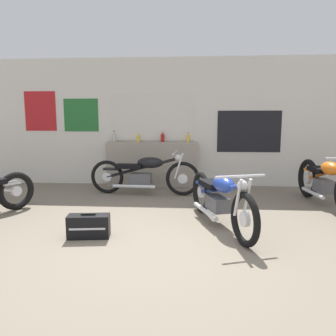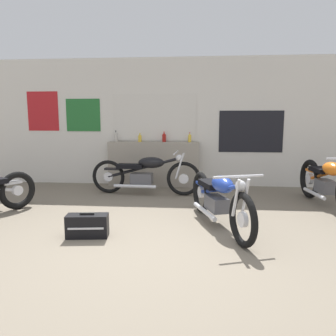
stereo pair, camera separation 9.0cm
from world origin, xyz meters
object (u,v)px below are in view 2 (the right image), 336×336
Objects in this scene: bottle_right_center at (190,138)px; motorcycle_orange at (327,182)px; bottle_left_center at (140,138)px; motorcycle_blue at (218,198)px; bottle_leftmost at (116,137)px; hard_case_black at (87,226)px; motorcycle_black at (145,173)px; bottle_center at (164,137)px.

bottle_right_center reaches higher than motorcycle_orange.
motorcycle_orange is at bearing -23.29° from bottle_left_center.
bottle_left_center is 0.09× the size of motorcycle_orange.
motorcycle_blue is (1.56, -2.66, -0.66)m from bottle_left_center.
motorcycle_orange is at bearing -20.92° from bottle_leftmost.
hard_case_black is (-0.11, -3.22, -0.92)m from bottle_left_center.
motorcycle_orange is (3.99, -1.53, -0.66)m from bottle_leftmost.
bottle_left_center is at bearing -178.74° from bottle_right_center.
bottle_left_center reaches higher than motorcycle_black.
bottle_leftmost reaches higher than bottle_center.
bottle_center reaches higher than bottle_right_center.
bottle_leftmost reaches higher than motorcycle_orange.
bottle_right_center reaches higher than hard_case_black.
bottle_left_center is 0.09× the size of motorcycle_blue.
bottle_leftmost reaches higher than hard_case_black.
bottle_left_center reaches higher than motorcycle_orange.
bottle_center is at bearing 71.74° from motorcycle_black.
motorcycle_blue is at bearing -59.60° from bottle_left_center.
motorcycle_orange is (2.36, -1.51, -0.64)m from bottle_right_center.
motorcycle_black is 2.45m from hard_case_black.
motorcycle_black is 4.03× the size of hard_case_black.
motorcycle_orange is 3.97m from hard_case_black.
bottle_left_center is 0.53m from bottle_center.
motorcycle_blue is 0.98× the size of motorcycle_orange.
bottle_left_center is 3.15m from motorcycle_blue.
bottle_leftmost is 1.07m from bottle_center.
bottle_left_center is at bearing 120.40° from motorcycle_blue.
motorcycle_black is 1.05× the size of motorcycle_orange.
motorcycle_blue is at bearing -52.06° from bottle_leftmost.
bottle_left_center is 0.92× the size of bottle_right_center.
bottle_center reaches higher than bottle_left_center.
hard_case_black is at bearing -101.08° from bottle_center.
bottle_left_center is at bearing 87.98° from hard_case_black.
motorcycle_orange is (1.89, 1.17, 0.02)m from motorcycle_blue.
motorcycle_orange is (3.44, -1.48, -0.64)m from bottle_left_center.
bottle_leftmost is at bearing -179.05° from bottle_center.
motorcycle_black is 3.27m from motorcycle_orange.
motorcycle_blue is (0.47, -2.68, -0.66)m from bottle_right_center.
bottle_center is 1.13m from motorcycle_black.
motorcycle_black is at bearing -47.34° from bottle_leftmost.
hard_case_black is (-0.35, -2.41, -0.28)m from motorcycle_black.
hard_case_black is (-1.67, -0.56, -0.26)m from motorcycle_blue.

